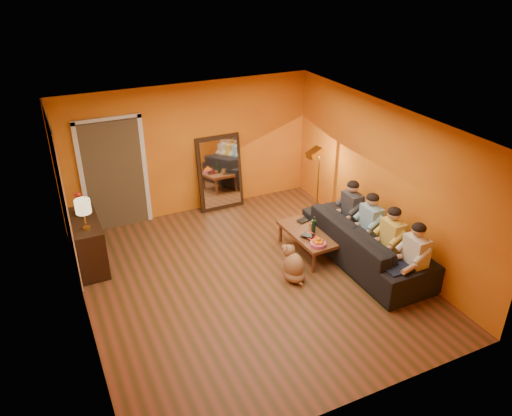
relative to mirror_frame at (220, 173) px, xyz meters
name	(u,v)px	position (x,y,z in m)	size (l,w,h in m)	color
room_shell	(239,199)	(-0.55, -2.26, 0.54)	(5.00, 5.50, 2.60)	brown
white_accent	(62,194)	(-3.04, -0.88, 0.54)	(0.02, 1.90, 2.58)	white
doorway_recess	(113,173)	(-2.05, 0.20, 0.29)	(1.06, 0.30, 2.10)	#3F2D19
door_jamb_left	(82,181)	(-2.62, 0.08, 0.29)	(0.08, 0.06, 2.20)	white
door_jamb_right	(145,170)	(-1.48, 0.08, 0.29)	(0.08, 0.06, 2.20)	white
door_header	(106,119)	(-2.05, 0.08, 1.36)	(1.22, 0.06, 0.08)	white
mirror_frame	(220,173)	(0.00, 0.00, 0.00)	(0.92, 0.06, 1.52)	black
mirror_glass	(221,173)	(0.00, -0.04, 0.00)	(0.78, 0.02, 1.36)	white
sideboard	(88,243)	(-2.79, -1.08, -0.34)	(0.44, 1.18, 0.85)	black
table_lamp	(84,215)	(-2.79, -1.38, 0.34)	(0.24, 0.24, 0.51)	beige
sofa	(366,243)	(1.45, -2.97, -0.38)	(1.01, 2.58, 0.75)	black
coffee_table	(309,242)	(0.73, -2.32, -0.55)	(0.62, 1.22, 0.42)	brown
floor_lamp	(318,184)	(1.55, -1.24, -0.04)	(0.30, 0.24, 1.44)	gold
dog	(294,263)	(0.10, -2.90, -0.46)	(0.33, 0.51, 0.60)	#9A7145
person_far_left	(415,259)	(1.58, -3.97, -0.15)	(0.70, 0.44, 1.22)	beige
person_mid_left	(391,241)	(1.58, -3.42, -0.15)	(0.70, 0.44, 1.22)	gold
person_mid_right	(370,226)	(1.58, -2.87, -0.15)	(0.70, 0.44, 1.22)	#7EA8C3
person_far_right	(351,212)	(1.58, -2.32, -0.15)	(0.70, 0.44, 1.22)	#2F2F34
fruit_bowl	(318,242)	(0.63, -2.77, -0.26)	(0.26, 0.26, 0.16)	#CF497C
wine_bottle	(314,225)	(0.78, -2.37, -0.18)	(0.07, 0.07, 0.31)	black
tumbler	(312,225)	(0.85, -2.20, -0.29)	(0.11, 0.11, 0.10)	#B27F3F
laptop	(308,220)	(0.91, -1.97, -0.33)	(0.36, 0.23, 0.03)	black
book_lower	(306,239)	(0.55, -2.52, -0.33)	(0.20, 0.27, 0.03)	black
book_mid	(306,237)	(0.56, -2.51, -0.31)	(0.18, 0.25, 0.02)	red
book_upper	(306,237)	(0.55, -2.53, -0.29)	(0.15, 0.20, 0.02)	black
vase	(81,209)	(-2.79, -0.83, 0.19)	(0.19, 0.19, 0.19)	black
flowers	(79,196)	(-2.79, -0.83, 0.42)	(0.17, 0.17, 0.42)	red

